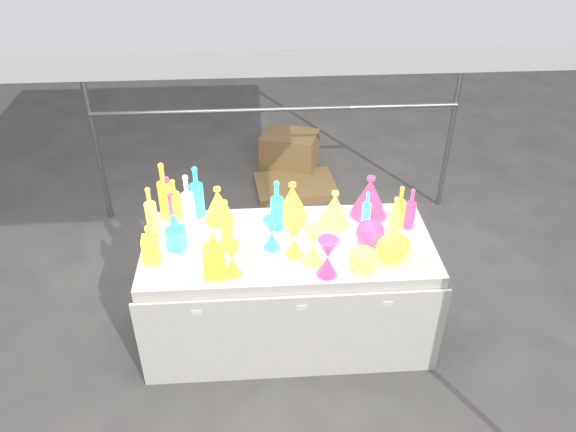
{
  "coord_description": "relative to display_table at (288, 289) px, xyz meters",
  "views": [
    {
      "loc": [
        -0.18,
        -2.78,
        2.85
      ],
      "look_at": [
        0.0,
        0.0,
        0.95
      ],
      "focal_mm": 35.0,
      "sensor_mm": 36.0,
      "label": 1
    }
  ],
  "objects": [
    {
      "name": "lampshade_0",
      "position": [
        -0.43,
        0.29,
        0.5
      ],
      "size": [
        0.26,
        0.26,
        0.25
      ],
      "primitive_type": null,
      "rotation": [
        0.0,
        0.0,
        0.27
      ],
      "color": "yellow",
      "rests_on": "display_table"
    },
    {
      "name": "bottle_3",
      "position": [
        -0.75,
        0.36,
        0.53
      ],
      "size": [
        0.08,
        0.08,
        0.3
      ],
      "primitive_type": null,
      "rotation": [
        0.0,
        0.0,
        0.05
      ],
      "color": "#1E43B2",
      "rests_on": "display_table"
    },
    {
      "name": "bottle_8",
      "position": [
        0.52,
        0.18,
        0.5
      ],
      "size": [
        0.07,
        0.07,
        0.25
      ],
      "primitive_type": null,
      "rotation": [
        0.0,
        0.0,
        0.24
      ],
      "color": "#1B961B",
      "rests_on": "display_table"
    },
    {
      "name": "hourglass_3",
      "position": [
        -0.22,
        -0.05,
        0.5
      ],
      "size": [
        0.15,
        0.15,
        0.25
      ],
      "primitive_type": null,
      "rotation": [
        0.0,
        0.0,
        -0.25
      ],
      "color": "#CF29A7",
      "rests_on": "display_table"
    },
    {
      "name": "ground",
      "position": [
        -0.0,
        0.01,
        -0.37
      ],
      "size": [
        80.0,
        80.0,
        0.0
      ],
      "primitive_type": "plane",
      "color": "#62605B",
      "rests_on": "ground"
    },
    {
      "name": "globe_0",
      "position": [
        0.6,
        -0.2,
        0.45
      ],
      "size": [
        0.23,
        0.23,
        0.15
      ],
      "primitive_type": null,
      "rotation": [
        0.0,
        0.0,
        -0.36
      ],
      "color": "#CA4A13",
      "rests_on": "display_table"
    },
    {
      "name": "bottle_0",
      "position": [
        -0.72,
        0.36,
        0.51
      ],
      "size": [
        0.08,
        0.08,
        0.28
      ],
      "primitive_type": null,
      "rotation": [
        0.0,
        0.0,
        0.19
      ],
      "color": "#CA4A13",
      "rests_on": "display_table"
    },
    {
      "name": "bottle_4",
      "position": [
        -0.85,
        0.2,
        0.54
      ],
      "size": [
        0.09,
        0.09,
        0.32
      ],
      "primitive_type": null,
      "rotation": [
        0.0,
        0.0,
        -0.27
      ],
      "color": "#116F56",
      "rests_on": "display_table"
    },
    {
      "name": "hourglass_2",
      "position": [
        0.13,
        -0.19,
        0.5
      ],
      "size": [
        0.15,
        0.15,
        0.24
      ],
      "primitive_type": null,
      "rotation": [
        0.0,
        0.0,
        -0.23
      ],
      "color": "#116F56",
      "rests_on": "display_table"
    },
    {
      "name": "lampshade_2",
      "position": [
        0.55,
        0.29,
        0.52
      ],
      "size": [
        0.28,
        0.28,
        0.29
      ],
      "primitive_type": null,
      "rotation": [
        0.0,
        0.0,
        -0.14
      ],
      "color": "#1E43B2",
      "rests_on": "display_table"
    },
    {
      "name": "hourglass_1",
      "position": [
        0.2,
        -0.31,
        0.5
      ],
      "size": [
        0.13,
        0.13,
        0.24
      ],
      "primitive_type": null,
      "rotation": [
        0.0,
        0.0,
        0.08
      ],
      "color": "#1E43B2",
      "rests_on": "display_table"
    },
    {
      "name": "lampshade_1",
      "position": [
        0.05,
        0.29,
        0.51
      ],
      "size": [
        0.25,
        0.25,
        0.26
      ],
      "primitive_type": null,
      "rotation": [
        0.0,
        0.0,
        -0.13
      ],
      "color": "yellow",
      "rests_on": "display_table"
    },
    {
      "name": "bottle_10",
      "position": [
        0.79,
        0.12,
        0.52
      ],
      "size": [
        0.08,
        0.08,
        0.29
      ],
      "primitive_type": null,
      "rotation": [
        0.0,
        0.0,
        0.39
      ],
      "color": "#1E43B2",
      "rests_on": "display_table"
    },
    {
      "name": "hourglass_5",
      "position": [
        -0.1,
        -0.03,
        0.48
      ],
      "size": [
        0.12,
        0.12,
        0.21
      ],
      "primitive_type": null,
      "rotation": [
        0.0,
        0.0,
        0.16
      ],
      "color": "#1B961B",
      "rests_on": "display_table"
    },
    {
      "name": "bottle_5",
      "position": [
        -0.62,
        0.23,
        0.57
      ],
      "size": [
        0.1,
        0.1,
        0.38
      ],
      "primitive_type": null,
      "rotation": [
        0.0,
        0.0,
        -0.18
      ],
      "color": "#CF29A7",
      "rests_on": "display_table"
    },
    {
      "name": "globe_2",
      "position": [
        0.65,
        -0.15,
        0.44
      ],
      "size": [
        0.18,
        0.18,
        0.12
      ],
      "primitive_type": null,
      "rotation": [
        0.0,
        0.0,
        0.23
      ],
      "color": "yellow",
      "rests_on": "display_table"
    },
    {
      "name": "globe_1",
      "position": [
        0.42,
        -0.28,
        0.45
      ],
      "size": [
        0.21,
        0.21,
        0.14
      ],
      "primitive_type": null,
      "rotation": [
        0.0,
        0.0,
        -0.21
      ],
      "color": "#116F56",
      "rests_on": "display_table"
    },
    {
      "name": "bottle_9",
      "position": [
        0.72,
        0.14,
        0.53
      ],
      "size": [
        0.08,
        0.08,
        0.3
      ],
      "primitive_type": null,
      "rotation": [
        0.0,
        0.0,
        -0.28
      ],
      "color": "yellow",
      "rests_on": "display_table"
    },
    {
      "name": "bottle_11",
      "position": [
        0.67,
        0.07,
        0.51
      ],
      "size": [
        0.07,
        0.07,
        0.27
      ],
      "primitive_type": null,
      "rotation": [
        0.0,
        0.0,
        0.19
      ],
      "color": "#116F56",
      "rests_on": "display_table"
    },
    {
      "name": "hourglass_4",
      "position": [
        0.03,
        -0.11,
        0.48
      ],
      "size": [
        0.11,
        0.11,
        0.22
      ],
      "primitive_type": null,
      "rotation": [
        0.0,
        0.0,
        -0.04
      ],
      "color": "#CA4A13",
      "rests_on": "display_table"
    },
    {
      "name": "bottle_1",
      "position": [
        -0.57,
        0.36,
        0.56
      ],
      "size": [
        0.11,
        0.11,
        0.37
      ],
      "primitive_type": null,
      "rotation": [
        0.0,
        0.0,
        0.28
      ],
      "color": "#1B961B",
      "rests_on": "display_table"
    },
    {
      "name": "globe_3",
      "position": [
        0.5,
        -0.02,
        0.45
      ],
      "size": [
        0.19,
        0.19,
        0.14
      ],
      "primitive_type": null,
      "rotation": [
        0.0,
        0.0,
        0.04
      ],
      "color": "#1E43B2",
      "rests_on": "display_table"
    },
    {
      "name": "bottle_7",
      "position": [
        -0.06,
        0.18,
        0.55
      ],
      "size": [
        0.11,
        0.11,
        0.35
      ],
      "primitive_type": null,
      "rotation": [
        0.0,
        0.0,
        0.42
      ],
      "color": "#1B961B",
      "rests_on": "display_table"
    },
    {
      "name": "decanter_0",
      "position": [
        -0.81,
        -0.11,
        0.5
      ],
      "size": [
        0.11,
        0.11,
        0.25
      ],
      "primitive_type": null,
      "rotation": [
        0.0,
        0.0,
        0.07
      ],
      "color": "#CA4A13",
      "rests_on": "display_table"
    },
    {
      "name": "decanter_2",
      "position": [
        -0.68,
        -0.0,
        0.5
      ],
      "size": [
        0.12,
        0.12,
        0.24
      ],
      "primitive_type": null,
      "rotation": [
        0.0,
        0.0,
        -0.32
      ],
      "color": "#1B961B",
      "rests_on": "display_table"
    },
    {
      "name": "decanter_1",
      "position": [
        -0.43,
        -0.27,
        0.52
      ],
      "size": [
        0.12,
        0.12,
        0.29
      ],
      "primitive_type": null,
      "rotation": [
        0.0,
        0.0,
        0.03
      ],
      "color": "yellow",
      "rests_on": "display_table"
    },
    {
      "name": "display_table",
      "position": [
        0.0,
        0.0,
        0.0
      ],
      "size": [
        1.84,
        0.83,
        0.75
      ],
      "color": "silver",
      "rests_on": "ground"
    },
    {
      "name": "cardboard_box_flat",
      "position": [
        0.2,
        1.87,
        -0.34
      ],
      "size": [
        0.81,
        0.61,
        0.06
      ],
      "primitive_type": "cube",
      "rotation": [
        0.0,
        0.0,
        0.09
      ],
      "color": "olive",
      "rests_on": "ground"
    },
    {
      "name": "bottle_2",
      "position": [
        -0.78,
        0.36,
        0.58
      ],
      "size": [
        0.09,
        0.09,
        0.4
      ],
      "primitive_type": null,
      "rotation": [
        0.0,
        0.0,
        0.07
      ],
      "color": "yellow",
      "rests_on": "display_table"
    },
    {
      "name": "hourglass_0",
      "position": [
        -0.34,
        -0.26,
        0.48
      ],
      "size": [
        0.13,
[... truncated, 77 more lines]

